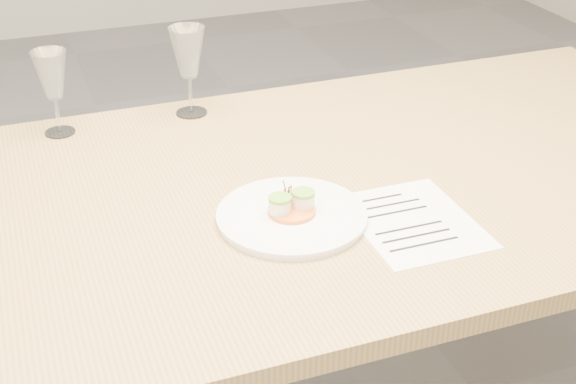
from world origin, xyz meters
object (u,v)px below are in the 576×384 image
object	(u,v)px
dinner_plate	(292,215)
recipe_sheet	(413,221)
wine_glass_3	(188,54)
dining_table	(229,225)
wine_glass_2	(52,77)

from	to	relation	value
dinner_plate	recipe_sheet	xyz separation A→B (m)	(0.21, -0.08, -0.01)
dinner_plate	wine_glass_3	xyz separation A→B (m)	(-0.05, 0.55, 0.14)
dining_table	wine_glass_2	bearing A→B (deg)	124.02
dinner_plate	recipe_sheet	size ratio (longest dim) A/B	1.03
dinner_plate	wine_glass_2	xyz separation A→B (m)	(-0.36, 0.54, 0.13)
dining_table	recipe_sheet	bearing A→B (deg)	-35.81
wine_glass_2	dinner_plate	bearing A→B (deg)	-56.12
dining_table	recipe_sheet	xyz separation A→B (m)	(0.30, -0.21, 0.07)
dinner_plate	dining_table	bearing A→B (deg)	123.44
recipe_sheet	wine_glass_3	distance (m)	0.70
wine_glass_2	wine_glass_3	world-z (taller)	wine_glass_3
dining_table	dinner_plate	distance (m)	0.18
recipe_sheet	dining_table	bearing A→B (deg)	144.49
wine_glass_2	recipe_sheet	bearing A→B (deg)	-47.44
dinner_plate	recipe_sheet	bearing A→B (deg)	-21.70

